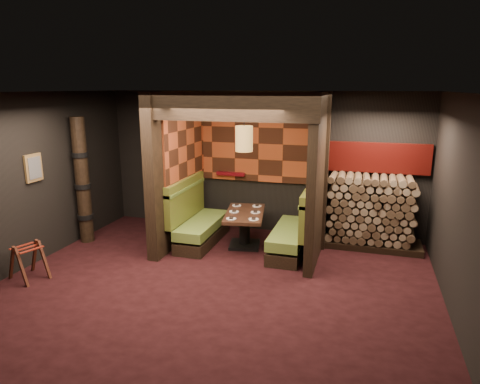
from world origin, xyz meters
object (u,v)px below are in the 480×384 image
at_px(booth_bench_right, 295,232).
at_px(totem_column, 82,182).
at_px(booth_bench_left, 197,222).
at_px(pendant_lamp, 244,139).
at_px(firewood_stack, 375,212).
at_px(luggage_rack, 28,260).
at_px(dining_table, 245,224).

bearing_deg(booth_bench_right, totem_column, -172.14).
xyz_separation_m(booth_bench_left, totem_column, (-2.09, -0.55, 0.79)).
xyz_separation_m(pendant_lamp, totem_column, (-3.02, -0.55, -0.85)).
distance_m(booth_bench_left, firewood_stack, 3.33).
height_order(booth_bench_right, totem_column, totem_column).
xyz_separation_m(booth_bench_right, firewood_stack, (1.35, 0.70, 0.28)).
distance_m(pendant_lamp, firewood_stack, 2.77).
bearing_deg(luggage_rack, booth_bench_right, 30.56).
bearing_deg(dining_table, totem_column, -168.79).
relative_size(booth_bench_left, firewood_stack, 0.92).
xyz_separation_m(pendant_lamp, firewood_stack, (2.31, 0.70, -1.36)).
height_order(dining_table, pendant_lamp, pendant_lamp).
distance_m(booth_bench_left, luggage_rack, 2.96).
xyz_separation_m(booth_bench_right, luggage_rack, (-3.81, -2.25, -0.09)).
bearing_deg(dining_table, pendant_lamp, -90.00).
bearing_deg(booth_bench_left, pendant_lamp, -0.07).
height_order(booth_bench_right, luggage_rack, booth_bench_right).
xyz_separation_m(dining_table, totem_column, (-3.02, -0.60, 0.75)).
xyz_separation_m(totem_column, firewood_stack, (5.33, 1.25, -0.51)).
height_order(booth_bench_left, luggage_rack, booth_bench_left).
bearing_deg(firewood_stack, dining_table, -164.28).
height_order(dining_table, firewood_stack, firewood_stack).
height_order(dining_table, luggage_rack, dining_table).
distance_m(pendant_lamp, luggage_rack, 4.02).
bearing_deg(totem_column, booth_bench_right, 7.86).
height_order(booth_bench_left, pendant_lamp, pendant_lamp).
distance_m(booth_bench_left, pendant_lamp, 1.88).
bearing_deg(booth_bench_left, booth_bench_right, 0.00).
distance_m(booth_bench_left, dining_table, 0.94).
bearing_deg(dining_table, booth_bench_left, -177.01).
bearing_deg(booth_bench_right, pendant_lamp, -179.93).
height_order(pendant_lamp, luggage_rack, pendant_lamp).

